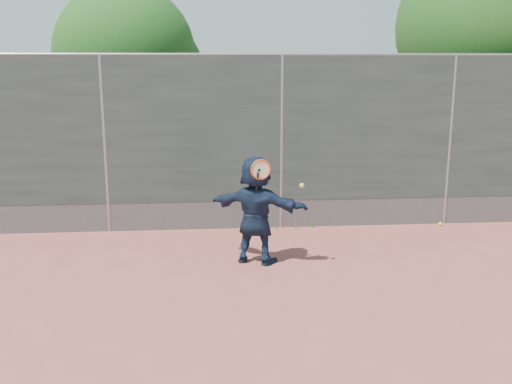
{
  "coord_description": "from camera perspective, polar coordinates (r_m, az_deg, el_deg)",
  "views": [
    {
      "loc": [
        -1.24,
        -6.2,
        2.89
      ],
      "look_at": [
        -0.59,
        1.74,
        1.06
      ],
      "focal_mm": 40.0,
      "sensor_mm": 36.0,
      "label": 1
    }
  ],
  "objects": [
    {
      "name": "player",
      "position": [
        8.24,
        0.0,
        -1.79
      ],
      "size": [
        1.53,
        1.05,
        1.59
      ],
      "primitive_type": "imported",
      "rotation": [
        0.0,
        0.0,
        2.71
      ],
      "color": "#16253D",
      "rests_on": "ground"
    },
    {
      "name": "tree_left",
      "position": [
        12.85,
        -12.2,
        12.88
      ],
      "size": [
        3.15,
        3.0,
        4.53
      ],
      "color": "#382314",
      "rests_on": "ground"
    },
    {
      "name": "fence",
      "position": [
        9.87,
        2.57,
        5.32
      ],
      "size": [
        20.0,
        0.06,
        3.03
      ],
      "color": "#38423D",
      "rests_on": "ground"
    },
    {
      "name": "weed_clump",
      "position": [
        10.09,
        4.23,
        -2.94
      ],
      "size": [
        0.68,
        0.07,
        0.3
      ],
      "color": "#387226",
      "rests_on": "ground"
    },
    {
      "name": "ball_ground",
      "position": [
        10.79,
        17.95,
        -3.05
      ],
      "size": [
        0.07,
        0.07,
        0.07
      ],
      "primitive_type": "sphere",
      "color": "yellow",
      "rests_on": "ground"
    },
    {
      "name": "swing_action",
      "position": [
        7.92,
        0.88,
        1.97
      ],
      "size": [
        0.75,
        0.21,
        0.51
      ],
      "color": "#C94A12",
      "rests_on": "ground"
    },
    {
      "name": "ground",
      "position": [
        6.96,
        6.15,
        -11.69
      ],
      "size": [
        80.0,
        80.0,
        0.0
      ],
      "primitive_type": "plane",
      "color": "#9E4C42",
      "rests_on": "ground"
    },
    {
      "name": "tree_right",
      "position": [
        13.36,
        22.39,
        14.59
      ],
      "size": [
        3.78,
        3.6,
        5.39
      ],
      "color": "#382314",
      "rests_on": "ground"
    }
  ]
}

